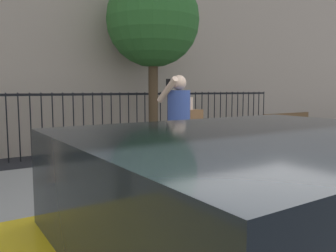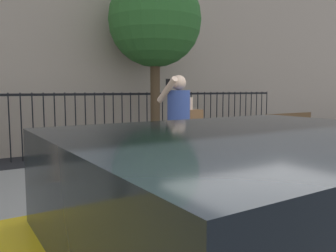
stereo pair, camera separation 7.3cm
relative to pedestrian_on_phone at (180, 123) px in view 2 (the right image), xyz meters
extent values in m
plane|color=black|center=(0.60, -1.65, -1.16)|extent=(60.00, 60.00, 0.00)
cube|color=gray|center=(0.60, 0.55, -1.08)|extent=(28.00, 4.40, 0.15)
cube|color=black|center=(0.60, 4.25, 0.39)|extent=(12.00, 0.04, 0.06)
cylinder|color=black|center=(-1.82, 4.25, -0.36)|extent=(0.03, 0.03, 1.60)
cylinder|color=black|center=(-1.57, 4.25, -0.36)|extent=(0.03, 0.03, 1.60)
cylinder|color=black|center=(-1.31, 4.25, -0.36)|extent=(0.03, 0.03, 1.60)
cylinder|color=black|center=(-1.06, 4.25, -0.36)|extent=(0.03, 0.03, 1.60)
cylinder|color=black|center=(-0.80, 4.25, -0.36)|extent=(0.03, 0.03, 1.60)
cylinder|color=black|center=(-0.55, 4.25, -0.36)|extent=(0.03, 0.03, 1.60)
cylinder|color=black|center=(-0.29, 4.25, -0.36)|extent=(0.03, 0.03, 1.60)
cylinder|color=black|center=(-0.04, 4.25, -0.36)|extent=(0.03, 0.03, 1.60)
cylinder|color=black|center=(0.22, 4.25, -0.36)|extent=(0.03, 0.03, 1.60)
cylinder|color=black|center=(0.47, 4.25, -0.36)|extent=(0.03, 0.03, 1.60)
cylinder|color=black|center=(0.73, 4.25, -0.36)|extent=(0.03, 0.03, 1.60)
cylinder|color=black|center=(0.99, 4.25, -0.36)|extent=(0.03, 0.03, 1.60)
cylinder|color=black|center=(1.24, 4.25, -0.36)|extent=(0.03, 0.03, 1.60)
cylinder|color=black|center=(1.50, 4.25, -0.36)|extent=(0.03, 0.03, 1.60)
cylinder|color=black|center=(1.75, 4.25, -0.36)|extent=(0.03, 0.03, 1.60)
cylinder|color=black|center=(2.01, 4.25, -0.36)|extent=(0.03, 0.03, 1.60)
cylinder|color=black|center=(2.26, 4.25, -0.36)|extent=(0.03, 0.03, 1.60)
cylinder|color=black|center=(2.52, 4.25, -0.36)|extent=(0.03, 0.03, 1.60)
cylinder|color=black|center=(2.77, 4.25, -0.36)|extent=(0.03, 0.03, 1.60)
cylinder|color=black|center=(3.03, 4.25, -0.36)|extent=(0.03, 0.03, 1.60)
cylinder|color=black|center=(3.28, 4.25, -0.36)|extent=(0.03, 0.03, 1.60)
cylinder|color=black|center=(3.54, 4.25, -0.36)|extent=(0.03, 0.03, 1.60)
cylinder|color=black|center=(3.79, 4.25, -0.36)|extent=(0.03, 0.03, 1.60)
cylinder|color=black|center=(4.05, 4.25, -0.36)|extent=(0.03, 0.03, 1.60)
cylinder|color=black|center=(4.30, 4.25, -0.36)|extent=(0.03, 0.03, 1.60)
cylinder|color=black|center=(4.56, 4.25, -0.36)|extent=(0.03, 0.03, 1.60)
cylinder|color=black|center=(4.82, 4.25, -0.36)|extent=(0.03, 0.03, 1.60)
cylinder|color=black|center=(5.07, 4.25, -0.36)|extent=(0.03, 0.03, 1.60)
cylinder|color=black|center=(5.33, 4.25, -0.36)|extent=(0.03, 0.03, 1.60)
cylinder|color=black|center=(5.58, 4.25, -0.36)|extent=(0.03, 0.03, 1.60)
cylinder|color=black|center=(5.84, 4.25, -0.36)|extent=(0.03, 0.03, 1.60)
cylinder|color=black|center=(6.09, 4.25, -0.36)|extent=(0.03, 0.03, 1.60)
cylinder|color=black|center=(6.35, 4.25, -0.36)|extent=(0.03, 0.03, 1.60)
cylinder|color=black|center=(6.60, 4.25, -0.36)|extent=(0.03, 0.03, 1.60)
cube|color=black|center=(-1.57, -3.06, 0.02)|extent=(2.02, 1.62, 0.55)
cylinder|color=black|center=(-0.03, -2.23, -0.84)|extent=(0.64, 0.23, 0.64)
cylinder|color=beige|center=(-0.13, 0.01, -0.61)|extent=(0.15, 0.15, 0.79)
cylinder|color=beige|center=(0.07, 0.00, -0.61)|extent=(0.15, 0.15, 0.79)
cylinder|color=#33478C|center=(-0.03, 0.00, 0.14)|extent=(0.35, 0.35, 0.72)
sphere|color=beige|center=(-0.03, 0.00, 0.61)|extent=(0.22, 0.22, 0.22)
cylinder|color=beige|center=(-0.23, 0.01, 0.50)|extent=(0.11, 0.50, 0.39)
cylinder|color=beige|center=(0.17, -0.01, 0.12)|extent=(0.09, 0.09, 0.55)
cube|color=black|center=(-0.17, 0.07, 0.59)|extent=(0.07, 0.01, 0.15)
cube|color=brown|center=(0.23, -0.01, 0.03)|extent=(0.29, 0.17, 0.34)
cube|color=brown|center=(3.99, 1.38, -0.56)|extent=(1.60, 0.45, 0.05)
cube|color=brown|center=(3.99, 1.19, -0.28)|extent=(1.60, 0.06, 0.44)
cube|color=#333338|center=(3.29, 1.38, -0.81)|extent=(0.08, 0.41, 0.40)
cube|color=#333338|center=(4.69, 1.38, -0.81)|extent=(0.08, 0.41, 0.40)
cylinder|color=#4C3823|center=(1.70, 3.70, 0.25)|extent=(0.26, 0.26, 2.81)
sphere|color=#2D6628|center=(1.70, 3.70, 2.32)|extent=(2.43, 2.43, 2.43)
camera|label=1|loc=(-2.97, -4.26, 0.50)|focal=36.88mm
camera|label=2|loc=(-2.91, -4.30, 0.50)|focal=36.88mm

